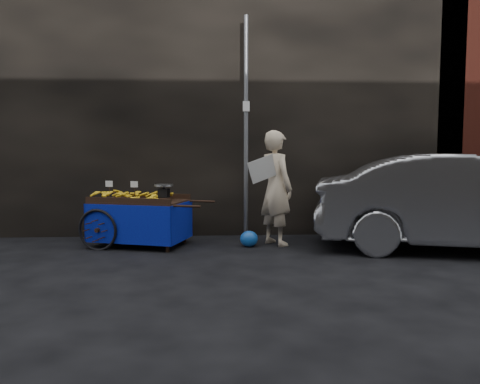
{
  "coord_description": "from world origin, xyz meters",
  "views": [
    {
      "loc": [
        -0.27,
        -7.19,
        1.6
      ],
      "look_at": [
        0.15,
        0.5,
        0.93
      ],
      "focal_mm": 35.0,
      "sensor_mm": 36.0,
      "label": 1
    }
  ],
  "objects": [
    {
      "name": "ground",
      "position": [
        0.0,
        0.0,
        0.0
      ],
      "size": [
        80.0,
        80.0,
        0.0
      ],
      "primitive_type": "plane",
      "color": "black",
      "rests_on": "ground"
    },
    {
      "name": "building_wall",
      "position": [
        0.39,
        2.6,
        2.5
      ],
      "size": [
        13.5,
        2.0,
        5.0
      ],
      "color": "black",
      "rests_on": "ground"
    },
    {
      "name": "banana_cart",
      "position": [
        -1.58,
        0.75,
        0.69
      ],
      "size": [
        2.25,
        1.49,
        1.12
      ],
      "rotation": [
        0.0,
        0.0,
        -0.3
      ],
      "color": "black",
      "rests_on": "ground"
    },
    {
      "name": "parked_car",
      "position": [
        3.73,
        0.0,
        0.78
      ],
      "size": [
        4.98,
        2.77,
        1.55
      ],
      "primitive_type": "imported",
      "rotation": [
        0.0,
        0.0,
        1.32
      ],
      "color": "#B8BAC0",
      "rests_on": "ground"
    },
    {
      "name": "vendor",
      "position": [
        0.77,
        0.69,
        0.98
      ],
      "size": [
        0.91,
        0.85,
        1.95
      ],
      "rotation": [
        0.0,
        0.0,
        2.17
      ],
      "color": "beige",
      "rests_on": "ground"
    },
    {
      "name": "plastic_bag",
      "position": [
        0.3,
        0.52,
        0.14
      ],
      "size": [
        0.3,
        0.24,
        0.27
      ],
      "primitive_type": "ellipsoid",
      "color": "#1753B3",
      "rests_on": "ground"
    },
    {
      "name": "street_pole",
      "position": [
        0.3,
        1.3,
        2.01
      ],
      "size": [
        0.12,
        0.1,
        4.0
      ],
      "color": "slate",
      "rests_on": "ground"
    }
  ]
}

